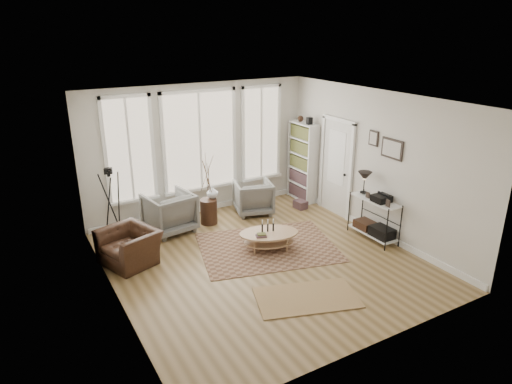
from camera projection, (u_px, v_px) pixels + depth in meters
room at (263, 186)px, 7.86m from camera, size 5.50×5.54×2.90m
bay_window at (200, 143)px, 9.98m from camera, size 4.14×0.12×2.24m
door at (336, 165)px, 10.07m from camera, size 0.09×1.06×2.22m
bookcase at (303, 162)px, 10.94m from camera, size 0.31×0.85×2.06m
low_shelf at (374, 215)px, 9.02m from camera, size 0.38×1.08×1.30m
wall_art at (387, 146)px, 8.66m from camera, size 0.04×0.88×0.44m
rug_main at (268, 247)px, 8.80m from camera, size 2.95×2.50×0.01m
rug_runner at (307, 297)px, 7.16m from camera, size 1.78×1.33×0.01m
coffee_table at (269, 236)px, 8.63m from camera, size 1.29×1.03×0.51m
armchair_left at (169, 212)px, 9.37m from camera, size 1.02×1.04×0.84m
armchair_right at (253, 197)px, 10.32m from camera, size 1.00×1.01×0.75m
side_table at (208, 191)px, 9.63m from camera, size 0.36×0.36×1.52m
vase at (212, 192)px, 9.77m from camera, size 0.27×0.27×0.26m
accent_chair at (129, 246)px, 8.14m from camera, size 1.20×1.13×0.63m
tripod_camera at (113, 209)px, 8.77m from camera, size 0.54×0.54×1.53m
book_stack_near at (300, 204)px, 10.66m from camera, size 0.26×0.32×0.19m
book_stack_far at (301, 206)px, 10.64m from camera, size 0.19×0.24×0.15m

